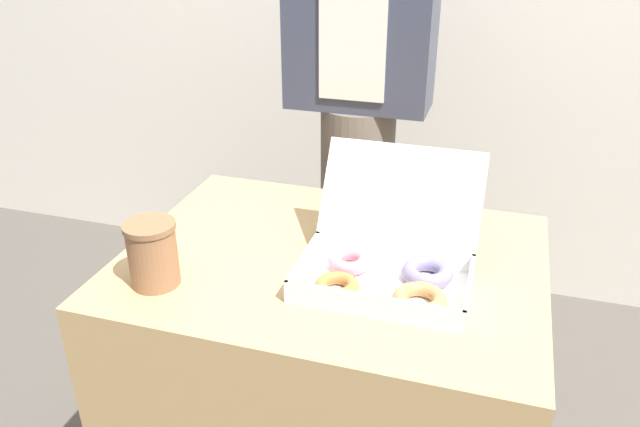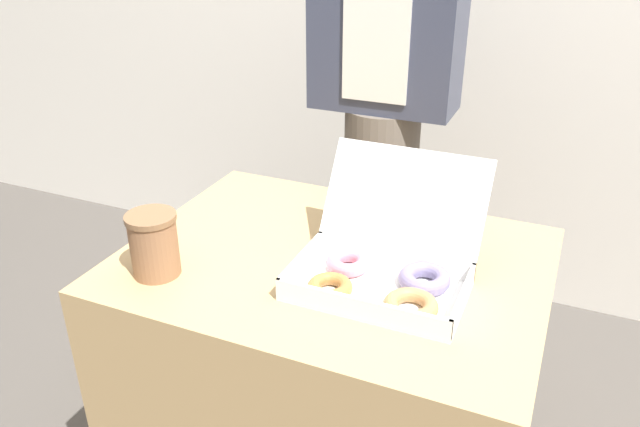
{
  "view_description": "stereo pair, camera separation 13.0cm",
  "coord_description": "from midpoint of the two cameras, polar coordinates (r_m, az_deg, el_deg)",
  "views": [
    {
      "loc": [
        0.32,
        -1.14,
        1.44
      ],
      "look_at": [
        -0.02,
        -0.03,
        0.86
      ],
      "focal_mm": 35.0,
      "sensor_mm": 36.0,
      "label": 1
    },
    {
      "loc": [
        0.44,
        -1.1,
        1.44
      ],
      "look_at": [
        -0.02,
        -0.03,
        0.86
      ],
      "focal_mm": 35.0,
      "sensor_mm": 36.0,
      "label": 2
    }
  ],
  "objects": [
    {
      "name": "donut_box",
      "position": [
        1.28,
        3.5,
        -4.71
      ],
      "size": [
        0.35,
        0.34,
        0.23
      ],
      "color": "white",
      "rests_on": "table"
    },
    {
      "name": "coffee_cup",
      "position": [
        1.32,
        -17.82,
        -3.58
      ],
      "size": [
        0.1,
        0.1,
        0.14
      ],
      "color": "#8C6042",
      "rests_on": "table"
    },
    {
      "name": "person_customer",
      "position": [
        1.89,
        1.61,
        10.81
      ],
      "size": [
        0.42,
        0.23,
        1.69
      ],
      "color": "#665B51",
      "rests_on": "ground_plane"
    },
    {
      "name": "table",
      "position": [
        1.6,
        -1.4,
        -15.5
      ],
      "size": [
        0.92,
        0.69,
        0.74
      ],
      "color": "tan",
      "rests_on": "ground_plane"
    }
  ]
}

